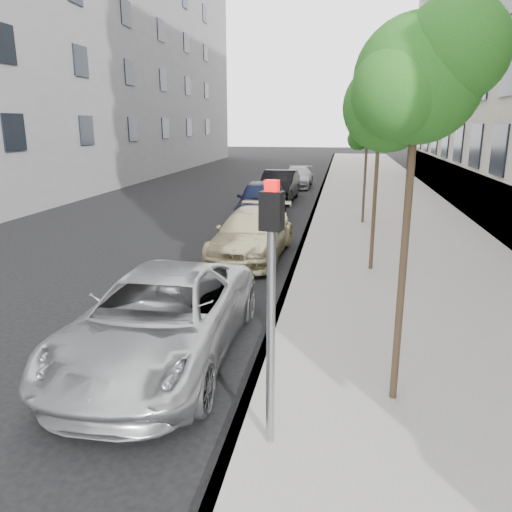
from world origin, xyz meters
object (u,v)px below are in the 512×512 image
(tree_near, at_px, (420,79))
(sedan_rear, at_px, (297,177))
(tree_far, at_px, (368,131))
(sedan_blue, at_px, (262,200))
(sedan_black, at_px, (279,186))
(signal_pole, at_px, (271,286))
(minivan, at_px, (160,318))
(tree_mid, at_px, (381,111))
(suv, at_px, (252,234))

(tree_near, bearing_deg, sedan_rear, 98.41)
(tree_far, bearing_deg, sedan_blue, 171.41)
(sedan_black, bearing_deg, signal_pole, -81.39)
(minivan, relative_size, sedan_rear, 1.25)
(tree_mid, relative_size, sedan_rear, 1.14)
(minivan, distance_m, sedan_black, 18.07)
(signal_pole, xyz_separation_m, suv, (-1.84, 8.98, -1.41))
(tree_near, relative_size, signal_pole, 1.63)
(tree_near, height_order, signal_pole, tree_near)
(suv, bearing_deg, tree_far, 59.37)
(minivan, bearing_deg, sedan_rear, 89.17)
(tree_near, height_order, sedan_blue, tree_near)
(suv, distance_m, sedan_blue, 5.96)
(tree_near, xyz_separation_m, suv, (-3.43, 7.70, -3.67))
(sedan_blue, distance_m, sedan_black, 5.27)
(sedan_black, xyz_separation_m, sedan_rear, (0.42, 5.65, -0.15))
(tree_far, height_order, signal_pole, tree_far)
(signal_pole, bearing_deg, minivan, 147.23)
(tree_mid, height_order, suv, tree_mid)
(suv, height_order, sedan_blue, sedan_blue)
(tree_mid, xyz_separation_m, sedan_rear, (-3.63, 18.04, -3.54))
(tree_far, relative_size, sedan_black, 0.91)
(tree_far, relative_size, sedan_rear, 0.99)
(tree_near, bearing_deg, signal_pole, -141.11)
(tree_near, distance_m, suv, 9.19)
(sedan_blue, xyz_separation_m, sedan_black, (0.05, 5.27, -0.04))
(signal_pole, relative_size, sedan_black, 0.68)
(tree_far, bearing_deg, signal_pole, -96.35)
(tree_near, xyz_separation_m, tree_mid, (-0.00, 6.50, -0.21))
(tree_mid, bearing_deg, signal_pole, -101.54)
(signal_pole, height_order, sedan_rear, signal_pole)
(tree_mid, xyz_separation_m, signal_pole, (-1.59, -7.78, -2.05))
(tree_near, distance_m, signal_pole, 3.04)
(tree_mid, xyz_separation_m, sedan_blue, (-4.10, 7.12, -3.35))
(sedan_black, distance_m, sedan_rear, 5.67)
(tree_mid, height_order, signal_pole, tree_mid)
(tree_far, distance_m, minivan, 13.05)
(tree_near, height_order, suv, tree_near)
(signal_pole, bearing_deg, sedan_blue, 111.24)
(sedan_black, bearing_deg, tree_mid, -70.25)
(suv, bearing_deg, minivan, -90.30)
(tree_near, xyz_separation_m, tree_far, (-0.00, 13.00, -0.79))
(tree_mid, relative_size, minivan, 0.91)
(tree_mid, xyz_separation_m, sedan_black, (-4.05, 12.39, -3.39))
(signal_pole, distance_m, suv, 9.27)
(signal_pole, xyz_separation_m, sedan_blue, (-2.51, 14.90, -1.30))
(sedan_black, height_order, sedan_rear, sedan_black)
(tree_far, height_order, minivan, tree_far)
(sedan_rear, bearing_deg, tree_near, -80.73)
(tree_far, xyz_separation_m, sedan_black, (-4.05, 5.89, -2.81))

